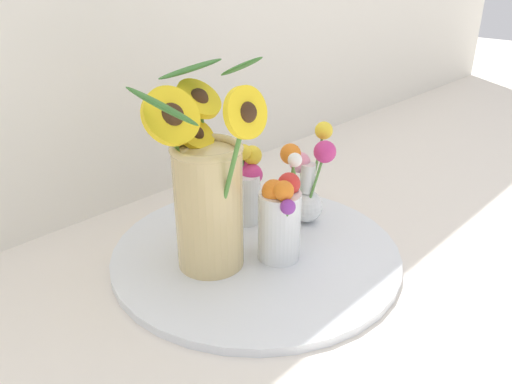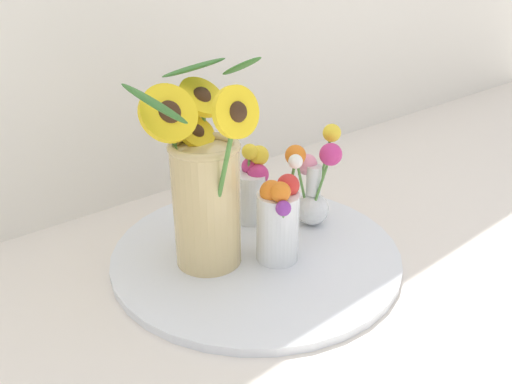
{
  "view_description": "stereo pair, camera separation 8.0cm",
  "coord_description": "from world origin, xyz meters",
  "px_view_note": "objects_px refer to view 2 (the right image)",
  "views": [
    {
      "loc": [
        -0.54,
        -0.45,
        0.49
      ],
      "look_at": [
        0.01,
        0.08,
        0.13
      ],
      "focal_mm": 35.0,
      "sensor_mm": 36.0,
      "label": 1
    },
    {
      "loc": [
        -0.48,
        -0.5,
        0.49
      ],
      "look_at": [
        0.01,
        0.08,
        0.13
      ],
      "focal_mm": 35.0,
      "sensor_mm": 36.0,
      "label": 2
    }
  ],
  "objects_px": {
    "serving_tray": "(256,252)",
    "vase_small_back": "(252,185)",
    "vase_small_center": "(278,219)",
    "vase_bulb_right": "(314,183)",
    "mason_jar_sunflowers": "(205,188)"
  },
  "relations": [
    {
      "from": "serving_tray",
      "to": "vase_small_back",
      "type": "xyz_separation_m",
      "value": [
        0.07,
        0.09,
        0.08
      ]
    },
    {
      "from": "mason_jar_sunflowers",
      "to": "vase_small_back",
      "type": "relative_size",
      "value": 2.21
    },
    {
      "from": "mason_jar_sunflowers",
      "to": "vase_small_back",
      "type": "bearing_deg",
      "value": 22.45
    },
    {
      "from": "mason_jar_sunflowers",
      "to": "serving_tray",
      "type": "bearing_deg",
      "value": -16.71
    },
    {
      "from": "serving_tray",
      "to": "vase_bulb_right",
      "type": "xyz_separation_m",
      "value": [
        0.14,
        0.0,
        0.09
      ]
    },
    {
      "from": "mason_jar_sunflowers",
      "to": "vase_small_back",
      "type": "height_order",
      "value": "mason_jar_sunflowers"
    },
    {
      "from": "serving_tray",
      "to": "mason_jar_sunflowers",
      "type": "relative_size",
      "value": 1.47
    },
    {
      "from": "vase_small_back",
      "to": "vase_small_center",
      "type": "bearing_deg",
      "value": -112.88
    },
    {
      "from": "vase_small_center",
      "to": "vase_small_back",
      "type": "relative_size",
      "value": 1.14
    },
    {
      "from": "vase_small_center",
      "to": "vase_small_back",
      "type": "xyz_separation_m",
      "value": [
        0.06,
        0.14,
        -0.0
      ]
    },
    {
      "from": "serving_tray",
      "to": "vase_bulb_right",
      "type": "bearing_deg",
      "value": 0.4
    },
    {
      "from": "serving_tray",
      "to": "vase_bulb_right",
      "type": "distance_m",
      "value": 0.17
    },
    {
      "from": "vase_bulb_right",
      "to": "serving_tray",
      "type": "bearing_deg",
      "value": -179.6
    },
    {
      "from": "vase_small_center",
      "to": "vase_bulb_right",
      "type": "bearing_deg",
      "value": 19.96
    },
    {
      "from": "serving_tray",
      "to": "mason_jar_sunflowers",
      "type": "xyz_separation_m",
      "value": [
        -0.09,
        0.03,
        0.14
      ]
    }
  ]
}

